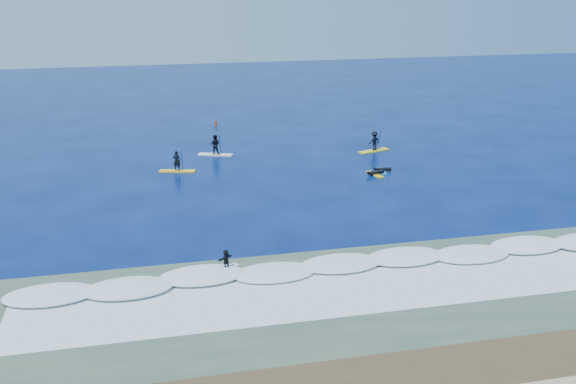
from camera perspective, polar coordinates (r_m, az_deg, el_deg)
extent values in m
plane|color=#031342|center=(46.08, -0.05, -1.55)|extent=(160.00, 160.00, 0.00)
cube|color=#394E40|center=(33.74, 5.16, -9.67)|extent=(90.00, 13.00, 0.01)
cube|color=white|center=(37.15, 3.30, -6.82)|extent=(40.00, 6.00, 0.30)
cube|color=silver|center=(34.58, 4.66, -8.91)|extent=(34.00, 5.00, 0.02)
cube|color=yellow|center=(55.63, -9.81, 1.85)|extent=(3.13, 1.44, 0.10)
imported|color=black|center=(55.37, -9.87, 2.76)|extent=(0.72, 0.55, 1.75)
cylinder|color=black|center=(55.31, -9.40, 2.70)|extent=(0.21, 0.69, 2.04)
cube|color=black|center=(55.58, -9.34, 1.75)|extent=(0.12, 0.03, 0.30)
cube|color=white|center=(60.24, -6.47, 3.33)|extent=(3.28, 1.86, 0.11)
imported|color=black|center=(59.99, -6.51, 4.22)|extent=(1.08, 0.96, 1.84)
cylinder|color=black|center=(59.89, -6.06, 4.15)|extent=(0.30, 0.71, 2.15)
cube|color=black|center=(60.15, -6.02, 3.22)|extent=(0.13, 0.03, 0.32)
cube|color=yellow|center=(61.72, 7.64, 3.66)|extent=(3.27, 1.75, 0.11)
imported|color=black|center=(61.48, 7.67, 4.53)|extent=(1.34, 1.02, 1.83)
cylinder|color=black|center=(61.79, 8.02, 4.52)|extent=(0.27, 0.71, 2.13)
cube|color=black|center=(62.04, 7.98, 3.62)|extent=(0.13, 0.03, 0.32)
cube|color=yellow|center=(54.39, 7.73, 1.56)|extent=(1.01, 2.09, 0.10)
cube|color=black|center=(54.40, 7.82, 1.74)|extent=(1.44, 0.69, 0.23)
sphere|color=black|center=(53.94, 7.13, 1.73)|extent=(0.23, 0.23, 0.23)
cube|color=#1873BA|center=(55.37, 8.35, 1.84)|extent=(0.81, 2.03, 0.09)
cube|color=black|center=(55.34, 8.45, 2.00)|extent=(1.40, 0.55, 0.23)
sphere|color=black|center=(55.16, 7.67, 2.08)|extent=(0.23, 0.23, 0.23)
cube|color=white|center=(36.74, -5.50, -6.84)|extent=(1.63, 1.38, 0.09)
imported|color=black|center=(36.48, -5.53, -5.98)|extent=(1.04, 0.90, 1.13)
cylinder|color=#DC4B13|center=(72.10, -6.47, 6.08)|extent=(0.31, 0.31, 0.50)
cone|color=#DC4B13|center=(72.02, -6.48, 6.37)|extent=(0.22, 0.22, 0.25)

